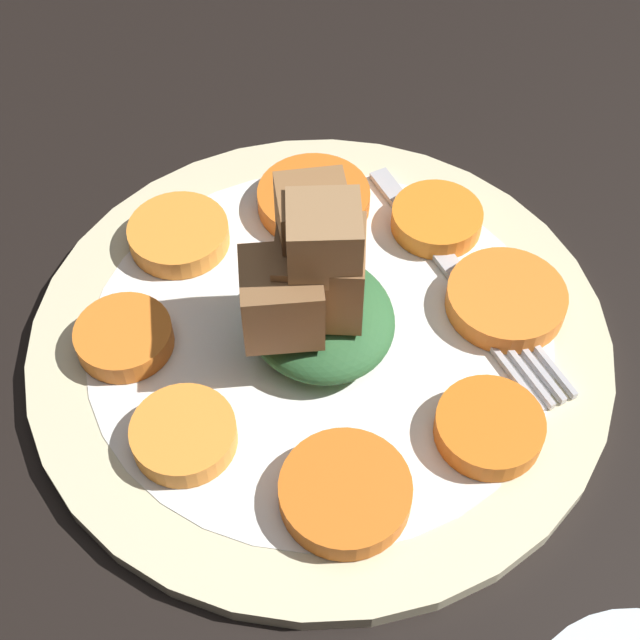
% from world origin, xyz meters
% --- Properties ---
extents(table_slab, '(1.20, 1.20, 0.02)m').
position_xyz_m(table_slab, '(0.00, 0.00, 0.01)').
color(table_slab, black).
rests_on(table_slab, ground).
extents(plate, '(0.30, 0.30, 0.01)m').
position_xyz_m(plate, '(0.00, 0.00, 0.03)').
color(plate, beige).
rests_on(plate, table_slab).
extents(carrot_slice_0, '(0.05, 0.05, 0.01)m').
position_xyz_m(carrot_slice_0, '(0.05, -0.09, 0.04)').
color(carrot_slice_0, orange).
rests_on(carrot_slice_0, plate).
extents(carrot_slice_1, '(0.07, 0.07, 0.01)m').
position_xyz_m(carrot_slice_1, '(0.09, -0.03, 0.04)').
color(carrot_slice_1, orange).
rests_on(carrot_slice_1, plate).
extents(carrot_slice_2, '(0.06, 0.06, 0.01)m').
position_xyz_m(carrot_slice_2, '(0.09, 0.05, 0.04)').
color(carrot_slice_2, orange).
rests_on(carrot_slice_2, plate).
extents(carrot_slice_3, '(0.05, 0.05, 0.01)m').
position_xyz_m(carrot_slice_3, '(0.03, 0.10, 0.04)').
color(carrot_slice_3, orange).
rests_on(carrot_slice_3, plate).
extents(carrot_slice_4, '(0.05, 0.05, 0.01)m').
position_xyz_m(carrot_slice_4, '(-0.04, 0.08, 0.04)').
color(carrot_slice_4, orange).
rests_on(carrot_slice_4, plate).
extents(carrot_slice_5, '(0.06, 0.06, 0.01)m').
position_xyz_m(carrot_slice_5, '(-0.09, 0.02, 0.04)').
color(carrot_slice_5, orange).
rests_on(carrot_slice_5, plate).
extents(carrot_slice_6, '(0.05, 0.05, 0.01)m').
position_xyz_m(carrot_slice_6, '(-0.08, -0.05, 0.04)').
color(carrot_slice_6, orange).
rests_on(carrot_slice_6, plate).
extents(carrot_slice_7, '(0.06, 0.06, 0.01)m').
position_xyz_m(carrot_slice_7, '(-0.02, -0.10, 0.04)').
color(carrot_slice_7, orange).
rests_on(carrot_slice_7, plate).
extents(center_pile, '(0.08, 0.08, 0.09)m').
position_xyz_m(center_pile, '(-0.00, 0.00, 0.07)').
color(center_pile, '#2D6033').
rests_on(center_pile, plate).
extents(fork, '(0.18, 0.04, 0.00)m').
position_xyz_m(fork, '(0.00, -0.08, 0.03)').
color(fork, '#B2B2B7').
rests_on(fork, plate).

